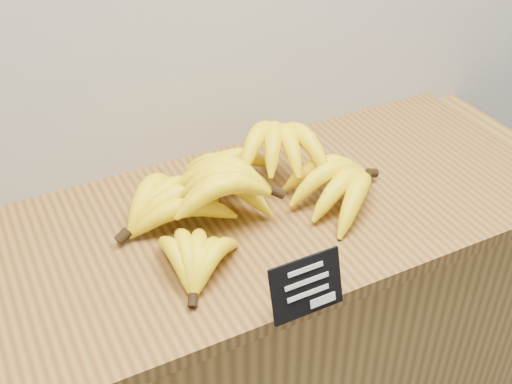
{
  "coord_description": "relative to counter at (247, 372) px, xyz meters",
  "views": [
    {
      "loc": [
        -0.59,
        1.86,
        1.71
      ],
      "look_at": [
        -0.16,
        2.7,
        1.02
      ],
      "focal_mm": 45.0,
      "sensor_mm": 36.0,
      "label": 1
    }
  ],
  "objects": [
    {
      "name": "counter",
      "position": [
        0.0,
        0.0,
        0.0
      ],
      "size": [
        1.52,
        0.5,
        0.9
      ],
      "primitive_type": "cube",
      "color": "olive",
      "rests_on": "ground"
    },
    {
      "name": "counter_top",
      "position": [
        0.0,
        0.0,
        0.47
      ],
      "size": [
        1.32,
        0.54,
        0.03
      ],
      "primitive_type": "cube",
      "color": "brown",
      "rests_on": "counter"
    },
    {
      "name": "chalkboard_sign",
      "position": [
        -0.02,
        -0.27,
        0.53
      ],
      "size": [
        0.13,
        0.03,
        0.1
      ],
      "primitive_type": "cube",
      "rotation": [
        -0.28,
        0.0,
        0.0
      ],
      "color": "black",
      "rests_on": "counter_top"
    },
    {
      "name": "banana_pile",
      "position": [
        0.01,
        0.01,
        0.53
      ],
      "size": [
        0.57,
        0.4,
        0.13
      ],
      "color": "#FAE60A",
      "rests_on": "counter_top"
    }
  ]
}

